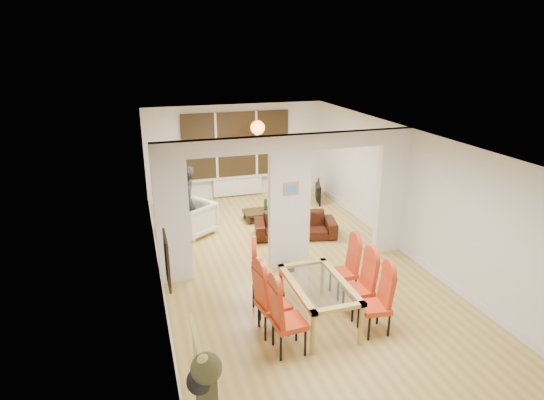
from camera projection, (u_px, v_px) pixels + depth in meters
name	position (u px, v px, depth m)	size (l,w,h in m)	color
floor	(289.00, 264.00, 9.07)	(5.00, 9.00, 0.01)	tan
room_walls	(289.00, 202.00, 8.64)	(5.00, 9.00, 2.60)	silver
divider_wall	(289.00, 202.00, 8.64)	(5.00, 0.18, 2.60)	white
bay_window_blinds	(236.00, 145.00, 12.58)	(3.00, 0.08, 1.80)	black
radiator	(238.00, 186.00, 12.94)	(1.40, 0.08, 0.50)	white
pendant_light	(258.00, 128.00, 11.42)	(0.36, 0.36, 0.36)	orange
stair_newel	(199.00, 367.00, 5.37)	(0.40, 1.20, 1.10)	#D7B962
wall_poster	(167.00, 260.00, 5.69)	(0.04, 0.52, 0.67)	gray
pillar_photo	(291.00, 189.00, 8.45)	(0.30, 0.03, 0.25)	#4C8CD8
dining_table	(318.00, 303.00, 7.06)	(0.85, 1.51, 0.71)	#BD9945
dining_chair_la	(289.00, 317.00, 6.34)	(0.44, 0.44, 1.10)	red
dining_chair_lb	(273.00, 300.00, 6.77)	(0.44, 0.44, 1.10)	red
dining_chair_lc	(268.00, 279.00, 7.27)	(0.47, 0.47, 1.18)	red
dining_chair_ra	(375.00, 302.00, 6.77)	(0.41, 0.41, 1.03)	red
dining_chair_rb	(358.00, 286.00, 7.22)	(0.41, 0.41, 1.04)	red
dining_chair_rc	(344.00, 269.00, 7.78)	(0.41, 0.41, 1.01)	red
sofa	(295.00, 225.00, 10.27)	(1.83, 0.72, 0.53)	black
armchair	(193.00, 218.00, 10.35)	(0.85, 0.83, 0.77)	white
person	(187.00, 202.00, 10.13)	(0.39, 0.59, 1.62)	black
television	(316.00, 192.00, 12.57)	(0.12, 0.93, 0.53)	black
coffee_table	(266.00, 215.00, 11.29)	(1.08, 0.54, 0.25)	#372612
bottle	(266.00, 204.00, 11.22)	(0.07, 0.07, 0.30)	#143F19
bowl	(270.00, 209.00, 11.22)	(0.22, 0.22, 0.05)	#372612
shoes	(287.00, 268.00, 8.79)	(0.22, 0.24, 0.09)	black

